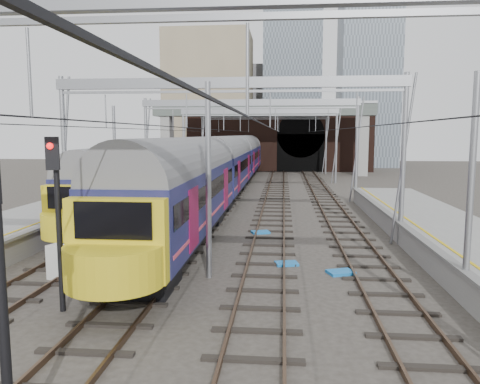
# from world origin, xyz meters

# --- Properties ---
(ground) EXTENTS (160.00, 160.00, 0.00)m
(ground) POSITION_xyz_m (0.00, 0.00, 0.00)
(ground) COLOR #38332D
(ground) RESTS_ON ground
(tracks) EXTENTS (14.40, 80.00, 0.22)m
(tracks) POSITION_xyz_m (0.00, 15.00, 0.02)
(tracks) COLOR #4C3828
(tracks) RESTS_ON ground
(overhead_line) EXTENTS (16.80, 80.00, 8.00)m
(overhead_line) POSITION_xyz_m (0.00, 21.49, 6.57)
(overhead_line) COLOR gray
(overhead_line) RESTS_ON ground
(retaining_wall) EXTENTS (28.00, 2.75, 9.00)m
(retaining_wall) POSITION_xyz_m (1.40, 51.93, 4.33)
(retaining_wall) COLOR black
(retaining_wall) RESTS_ON ground
(overbridge) EXTENTS (28.00, 3.00, 9.25)m
(overbridge) POSITION_xyz_m (0.00, 46.00, 7.27)
(overbridge) COLOR gray
(overbridge) RESTS_ON ground
(city_skyline) EXTENTS (37.50, 27.50, 60.00)m
(city_skyline) POSITION_xyz_m (2.73, 70.48, 17.09)
(city_skyline) COLOR tan
(city_skyline) RESTS_ON ground
(train_main) EXTENTS (2.97, 68.67, 5.05)m
(train_main) POSITION_xyz_m (-2.00, 32.26, 2.59)
(train_main) COLOR black
(train_main) RESTS_ON ground
(train_second) EXTENTS (2.61, 45.38, 4.56)m
(train_second) POSITION_xyz_m (-6.00, 26.52, 2.37)
(train_second) COLOR black
(train_second) RESTS_ON ground
(signal_near_left) EXTENTS (0.40, 0.48, 5.12)m
(signal_near_left) POSITION_xyz_m (-3.79, -1.68, 3.21)
(signal_near_left) COLOR black
(signal_near_left) RESTS_ON ground
(relay_cabinet) EXTENTS (0.75, 0.69, 1.24)m
(relay_cabinet) POSITION_xyz_m (-5.41, 1.36, 0.62)
(relay_cabinet) COLOR silver
(relay_cabinet) RESTS_ON ground
(equip_cover_a) EXTENTS (1.00, 0.81, 0.10)m
(equip_cover_a) POSITION_xyz_m (2.82, 3.93, 0.05)
(equip_cover_a) COLOR blue
(equip_cover_a) RESTS_ON ground
(equip_cover_b) EXTENTS (1.07, 0.90, 0.11)m
(equip_cover_b) POSITION_xyz_m (1.48, 9.85, 0.05)
(equip_cover_b) COLOR blue
(equip_cover_b) RESTS_ON ground
(equip_cover_c) EXTENTS (1.13, 0.97, 0.11)m
(equip_cover_c) POSITION_xyz_m (4.83, 2.90, 0.06)
(equip_cover_c) COLOR blue
(equip_cover_c) RESTS_ON ground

